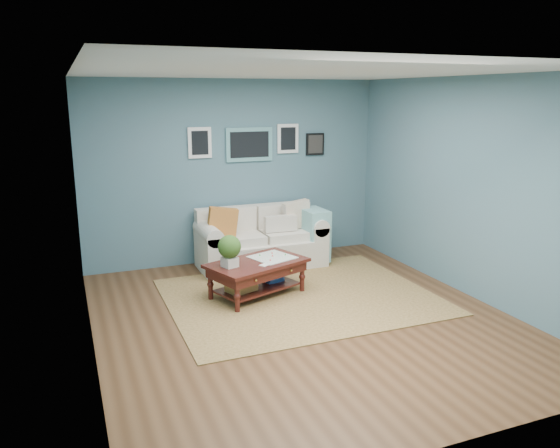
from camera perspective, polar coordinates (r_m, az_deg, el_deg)
room_shell at (r=5.94m, az=2.39°, el=2.56°), size 5.00×5.02×2.70m
area_rug at (r=6.90m, az=2.08°, el=-7.57°), size 3.22×2.58×0.01m
loveseat at (r=8.04m, az=-1.52°, el=-1.64°), size 1.87×0.85×0.96m
coffee_table at (r=6.79m, az=-2.87°, el=-4.64°), size 1.37×1.07×0.84m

